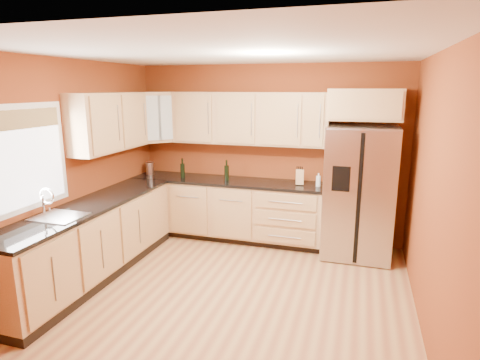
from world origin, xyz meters
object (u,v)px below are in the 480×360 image
object	(u,v)px
canister_left	(150,168)
refrigerator	(359,192)
wine_bottle_a	(183,168)
soap_dispenser	(318,180)
knife_block	(300,177)

from	to	relation	value
canister_left	refrigerator	bearing A→B (deg)	-1.68
wine_bottle_a	soap_dispenser	world-z (taller)	wine_bottle_a
refrigerator	canister_left	bearing A→B (deg)	178.32
refrigerator	canister_left	world-z (taller)	refrigerator
wine_bottle_a	knife_block	bearing A→B (deg)	2.46
refrigerator	soap_dispenser	size ratio (longest dim) A/B	9.52
canister_left	knife_block	distance (m)	2.38
knife_block	soap_dispenser	world-z (taller)	knife_block
wine_bottle_a	soap_dispenser	distance (m)	2.04
wine_bottle_a	knife_block	distance (m)	1.78
refrigerator	wine_bottle_a	bearing A→B (deg)	179.71
refrigerator	knife_block	world-z (taller)	refrigerator
canister_left	wine_bottle_a	distance (m)	0.62
wine_bottle_a	refrigerator	bearing A→B (deg)	-0.29
canister_left	wine_bottle_a	bearing A→B (deg)	-7.54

